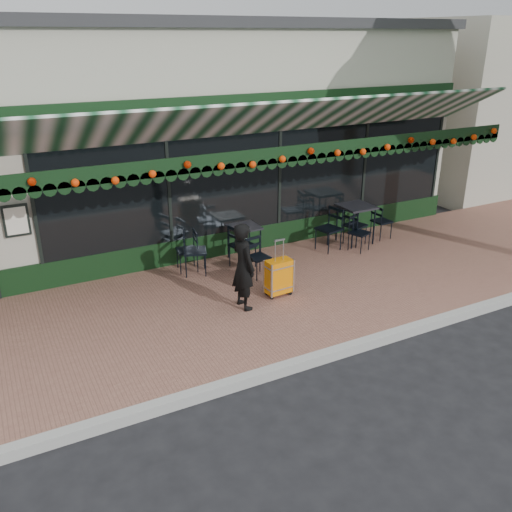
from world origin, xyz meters
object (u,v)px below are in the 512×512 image
cafe_table_a (356,209)px  cafe_table_b (244,229)px  chair_a_left (329,229)px  chair_b_left (187,251)px  suitcase (279,277)px  chair_solo (195,252)px  chair_b_front (258,258)px  chair_a_front (359,233)px  woman (243,266)px  chair_b_right (242,246)px  chair_a_extra (382,222)px  chair_a_right (355,226)px

cafe_table_a → cafe_table_b: (-2.58, 0.24, -0.11)m
chair_a_left → chair_b_left: bearing=-109.2°
suitcase → chair_solo: suitcase is taller
chair_b_left → chair_solo: 0.23m
chair_a_left → chair_b_front: 2.02m
chair_b_left → chair_a_left: bearing=92.5°
chair_a_front → chair_b_left: chair_b_left is taller
cafe_table_a → chair_a_left: size_ratio=0.93×
woman → chair_b_right: 1.73m
chair_a_left → chair_b_front: chair_a_left is taller
cafe_table_a → chair_a_front: (-0.22, -0.43, -0.38)m
chair_a_extra → chair_solo: bearing=85.2°
chair_b_right → chair_b_front: bearing=172.0°
chair_a_front → chair_b_front: size_ratio=1.00×
chair_b_right → chair_b_front: (0.06, -0.55, -0.06)m
cafe_table_a → chair_a_extra: (0.69, -0.05, -0.37)m
suitcase → chair_a_front: size_ratio=1.36×
cafe_table_b → chair_a_left: 1.85m
cafe_table_b → chair_solo: 1.16m
woman → chair_a_front: bearing=-73.5°
suitcase → chair_b_left: size_ratio=1.28×
chair_a_right → chair_a_extra: bearing=-105.0°
chair_b_right → chair_a_front: bearing=-112.0°
woman → chair_b_front: 1.31m
cafe_table_a → chair_a_front: 0.61m
chair_a_left → chair_a_extra: bearing=79.6°
chair_a_left → chair_b_front: bearing=-87.1°
cafe_table_a → chair_a_right: bearing=-127.1°
suitcase → chair_solo: bearing=117.2°
chair_a_right → chair_b_left: 3.75m
chair_a_front → chair_b_right: size_ratio=0.87×
woman → chair_solo: 1.70m
chair_a_extra → chair_b_front: (-3.40, -0.57, -0.00)m
chair_a_right → chair_a_front: chair_a_right is taller
suitcase → cafe_table_b: bearing=79.7°
cafe_table_a → chair_solo: 3.73m
woman → chair_a_left: woman is taller
chair_a_left → chair_b_front: size_ratio=1.20×
chair_a_left → chair_a_extra: chair_a_left is taller
chair_a_front → chair_b_front: same height
suitcase → cafe_table_a: bearing=24.3°
suitcase → chair_a_right: 3.06m
suitcase → chair_a_front: (2.56, 1.07, 0.03)m
chair_a_extra → chair_b_left: size_ratio=0.96×
chair_a_left → chair_a_right: chair_a_left is taller
woman → chair_a_front: (3.29, 1.18, -0.36)m
cafe_table_b → chair_b_right: chair_b_right is taller
woman → chair_a_left: bearing=-64.4°
chair_a_left → chair_a_front: size_ratio=1.20×
cafe_table_a → chair_a_left: 0.83m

